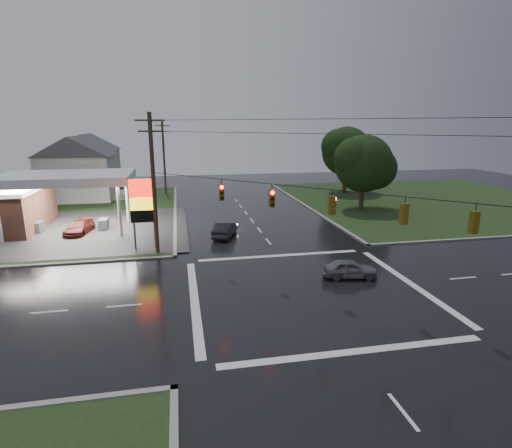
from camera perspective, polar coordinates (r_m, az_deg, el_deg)
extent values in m
plane|color=black|center=(25.48, 7.36, -9.43)|extent=(120.00, 120.00, 0.00)
cube|color=black|center=(52.49, -31.33, 0.94)|extent=(36.00, 36.00, 0.08)
cube|color=black|center=(59.55, 23.53, 3.17)|extent=(36.00, 36.00, 0.08)
cube|color=#2D2D2D|center=(43.17, -27.41, -0.96)|extent=(26.00, 18.00, 0.02)
cylinder|color=silver|center=(38.27, -18.95, 1.83)|extent=(0.30, 0.30, 5.00)
cylinder|color=silver|center=(46.41, -30.30, 2.70)|extent=(0.30, 0.30, 5.00)
cylinder|color=silver|center=(44.11, -17.95, 3.45)|extent=(0.30, 0.30, 5.00)
cube|color=silver|center=(41.73, -25.55, 5.95)|extent=(12.00, 8.00, 0.80)
cube|color=white|center=(41.78, -25.49, 5.38)|extent=(11.40, 7.40, 0.04)
cube|color=#59595E|center=(43.36, -28.74, -0.43)|extent=(0.80, 1.60, 1.10)
cube|color=#59595E|center=(41.90, -20.92, -0.06)|extent=(0.80, 1.60, 1.10)
cylinder|color=#59595E|center=(33.59, -17.12, 1.22)|extent=(0.16, 0.16, 6.00)
cylinder|color=#59595E|center=(33.45, -14.40, 1.35)|extent=(0.16, 0.16, 6.00)
cube|color=red|center=(33.11, -16.02, 5.00)|extent=(2.00, 0.35, 1.40)
cube|color=yellow|center=(33.33, -15.87, 2.79)|extent=(2.00, 0.35, 1.00)
cube|color=black|center=(33.53, -15.75, 1.12)|extent=(2.00, 0.35, 1.00)
cylinder|color=#382619|center=(32.01, -14.41, 5.35)|extent=(0.32, 0.32, 11.00)
cube|color=#382619|center=(31.67, -14.96, 14.14)|extent=(2.20, 0.12, 0.12)
cube|color=#382619|center=(31.68, -14.87, 12.69)|extent=(1.80, 0.12, 0.12)
cylinder|color=#382619|center=(60.34, -13.00, 9.11)|extent=(0.32, 0.32, 10.50)
cube|color=#382619|center=(60.15, -13.25, 13.52)|extent=(2.20, 0.12, 0.12)
cube|color=#382619|center=(60.15, -13.21, 12.76)|extent=(1.80, 0.12, 0.12)
cube|color=#59470C|center=(27.39, -4.95, 4.54)|extent=(0.34, 0.34, 1.10)
cylinder|color=#FF0C07|center=(27.14, -4.92, 5.26)|extent=(0.22, 0.08, 0.22)
cube|color=#59470C|center=(25.10, 2.27, 3.70)|extent=(0.34, 0.34, 1.10)
cylinder|color=#FF0C07|center=(24.84, 2.38, 4.48)|extent=(0.22, 0.08, 0.22)
cube|color=#59470C|center=(23.27, 10.75, 2.64)|extent=(0.34, 0.34, 1.10)
cylinder|color=#FF0C07|center=(23.28, 11.25, 3.57)|extent=(0.08, 0.22, 0.22)
cube|color=#59470C|center=(22.05, 20.39, 1.36)|extent=(0.34, 0.34, 1.10)
cylinder|color=#FF0C07|center=(22.14, 20.21, 2.43)|extent=(0.22, 0.08, 0.22)
cube|color=#59470C|center=(21.56, 28.70, 0.23)|extent=(0.34, 0.34, 1.10)
cylinder|color=#FF0C07|center=(21.64, 28.48, 1.33)|extent=(0.22, 0.08, 0.22)
cube|color=silver|center=(60.06, -24.01, 6.07)|extent=(9.00, 8.00, 6.00)
cube|color=gray|center=(59.48, -18.78, 3.93)|extent=(1.60, 4.80, 0.80)
cube|color=silver|center=(71.93, -22.75, 7.33)|extent=(9.00, 8.00, 6.00)
cube|color=gray|center=(71.37, -18.37, 5.55)|extent=(1.60, 4.80, 0.80)
cylinder|color=black|center=(49.71, 14.89, 4.82)|extent=(0.56, 0.56, 5.04)
sphere|color=black|center=(49.33, 15.12, 8.33)|extent=(6.80, 6.80, 6.80)
sphere|color=black|center=(50.43, 16.68, 7.62)|extent=(5.10, 5.10, 5.10)
sphere|color=black|center=(48.33, 13.91, 9.15)|extent=(4.76, 4.76, 4.76)
cylinder|color=black|center=(61.71, 12.61, 6.94)|extent=(0.56, 0.56, 5.60)
sphere|color=black|center=(61.40, 12.78, 10.09)|extent=(7.20, 7.20, 7.20)
sphere|color=black|center=(62.46, 14.17, 9.43)|extent=(5.40, 5.40, 5.40)
sphere|color=black|center=(60.42, 11.70, 10.84)|extent=(5.04, 5.04, 5.04)
imported|color=black|center=(36.93, -4.48, -0.74)|extent=(2.89, 4.49, 1.40)
imported|color=slate|center=(27.88, 13.23, -6.22)|extent=(3.87, 2.13, 1.25)
imported|color=#501512|center=(41.26, -23.92, -0.43)|extent=(2.49, 4.63, 1.27)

